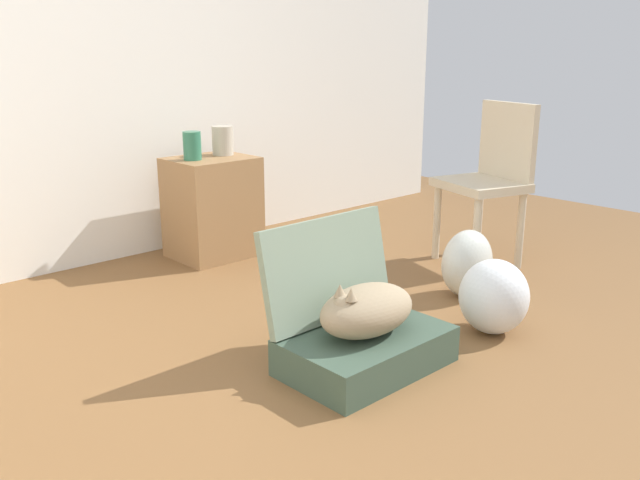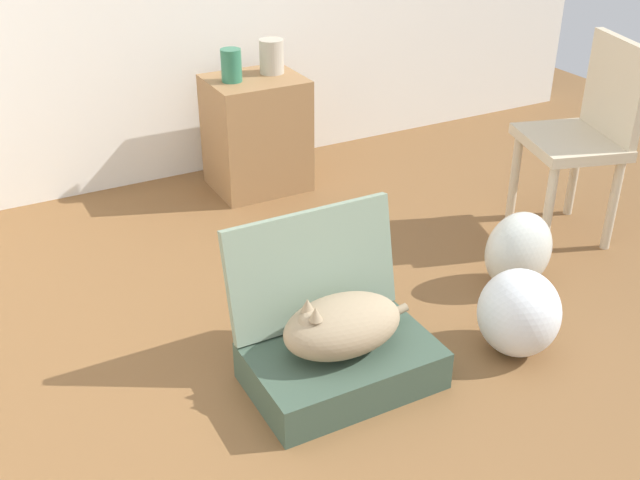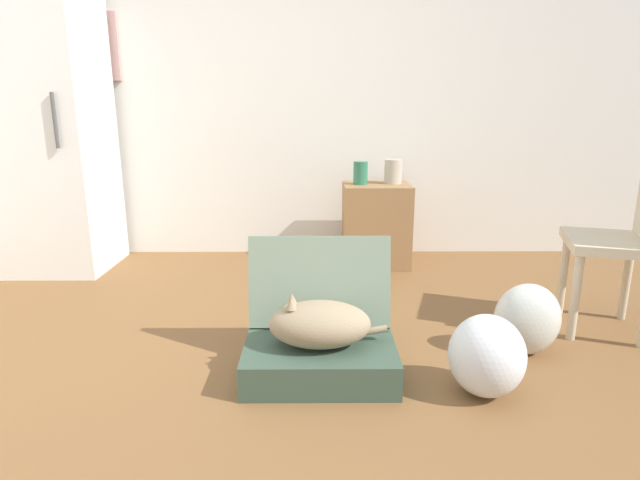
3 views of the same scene
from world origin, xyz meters
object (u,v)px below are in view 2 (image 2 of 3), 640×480
(cat, at_px, (341,325))
(vase_short, at_px, (272,56))
(side_table, at_px, (256,134))
(suitcase_base, at_px, (342,365))
(plastic_bag_white, at_px, (518,312))
(vase_tall, at_px, (231,65))
(plastic_bag_clear, at_px, (518,251))
(chair, at_px, (585,130))

(cat, height_order, vase_short, vase_short)
(side_table, distance_m, vase_short, 0.42)
(suitcase_base, distance_m, cat, 0.18)
(plastic_bag_white, distance_m, vase_tall, 1.96)
(plastic_bag_clear, bearing_deg, vase_short, 105.93)
(cat, bearing_deg, suitcase_base, -3.50)
(cat, bearing_deg, chair, 17.20)
(side_table, bearing_deg, vase_short, 18.53)
(suitcase_base, xyz_separation_m, side_table, (0.43, 1.71, 0.23))
(plastic_bag_white, height_order, vase_tall, vase_tall)
(cat, height_order, plastic_bag_clear, cat)
(cat, xyz_separation_m, plastic_bag_clear, (1.00, 0.22, -0.08))
(chair, bearing_deg, vase_tall, -117.52)
(cat, distance_m, vase_tall, 1.79)
(chair, bearing_deg, plastic_bag_clear, -48.37)
(side_table, bearing_deg, vase_tall, 179.76)
(chair, bearing_deg, plastic_bag_white, -38.02)
(cat, relative_size, plastic_bag_clear, 1.48)
(cat, relative_size, vase_tall, 3.12)
(cat, bearing_deg, vase_tall, 79.53)
(vase_tall, bearing_deg, cat, -100.47)
(cat, distance_m, chair, 1.67)
(cat, height_order, chair, chair)
(vase_short, bearing_deg, vase_tall, -170.60)
(plastic_bag_white, height_order, plastic_bag_clear, plastic_bag_clear)
(plastic_bag_clear, relative_size, vase_tall, 2.11)
(suitcase_base, height_order, chair, chair)
(side_table, height_order, vase_tall, vase_tall)
(plastic_bag_white, distance_m, vase_short, 1.97)
(plastic_bag_white, relative_size, vase_tall, 2.06)
(cat, relative_size, plastic_bag_white, 1.52)
(vase_tall, distance_m, vase_short, 0.25)
(cat, distance_m, vase_short, 1.89)
(plastic_bag_clear, height_order, side_table, side_table)
(plastic_bag_white, xyz_separation_m, vase_short, (-0.13, 1.89, 0.53))
(vase_short, bearing_deg, side_table, -161.47)
(side_table, xyz_separation_m, chair, (1.13, -1.22, 0.22))
(suitcase_base, relative_size, chair, 0.70)
(vase_tall, bearing_deg, vase_short, 9.40)
(plastic_bag_clear, bearing_deg, side_table, 110.58)
(vase_short, bearing_deg, cat, -107.77)
(side_table, xyz_separation_m, vase_tall, (-0.12, 0.00, 0.39))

